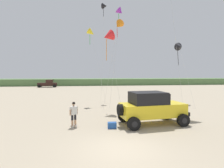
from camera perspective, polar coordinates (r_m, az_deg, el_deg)
name	(u,v)px	position (r m, az deg, el deg)	size (l,w,h in m)	color
ground_plane	(121,149)	(8.99, 2.98, -19.79)	(220.00, 220.00, 0.00)	tan
dune_ridge	(94,82)	(57.03, -5.58, 0.69)	(90.00, 8.73, 1.92)	#567A47
jeep	(151,107)	(12.97, 12.26, -7.10)	(4.96, 2.83, 2.26)	yellow
person_watching	(74,113)	(12.41, -11.95, -8.82)	(0.54, 0.45, 1.67)	tan
cooler_box	(112,125)	(12.01, 0.01, -12.83)	(0.56, 0.36, 0.38)	#23519E
distant_pickup	(48,84)	(49.79, -19.49, 0.12)	(4.68, 2.54, 1.98)	black
kite_red_delta	(119,25)	(20.73, 2.06, 18.01)	(1.96, 2.24, 9.46)	orange
kite_purple_stunt	(120,12)	(21.49, 2.51, 21.74)	(2.70, 3.27, 10.90)	purple
kite_orange_streamer	(108,36)	(17.92, -1.28, 14.74)	(1.67, 3.44, 7.85)	red
kite_yellow_diamond	(105,6)	(26.36, -2.37, 23.23)	(1.37, 4.43, 13.04)	black
kite_blue_swept	(91,33)	(22.17, -6.58, 15.70)	(2.16, 3.00, 8.86)	yellow
kite_green_box	(179,47)	(24.14, 20.41, 10.91)	(1.26, 5.23, 7.36)	black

